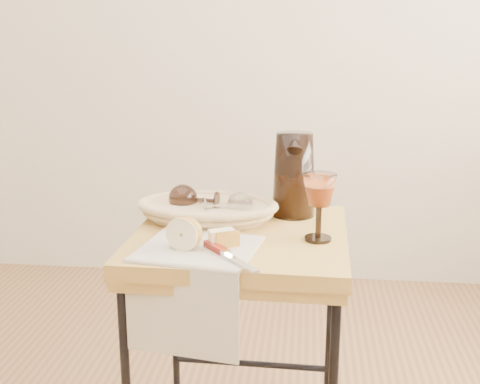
% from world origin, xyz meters
% --- Properties ---
extents(wall_back, '(3.60, 0.00, 2.70)m').
position_xyz_m(wall_back, '(0.00, 1.80, 1.35)').
color(wall_back, '#C3B696').
rests_on(wall_back, ground).
extents(side_table, '(0.60, 0.60, 0.75)m').
position_xyz_m(side_table, '(0.33, 0.31, 0.37)').
color(side_table, brown).
rests_on(side_table, floor).
extents(tea_towel, '(0.33, 0.30, 0.01)m').
position_xyz_m(tea_towel, '(0.24, 0.16, 0.75)').
color(tea_towel, beige).
rests_on(tea_towel, side_table).
extents(bread_basket, '(0.38, 0.27, 0.05)m').
position_xyz_m(bread_basket, '(0.22, 0.41, 0.77)').
color(bread_basket, tan).
rests_on(bread_basket, side_table).
extents(goblet_lying_a, '(0.15, 0.11, 0.09)m').
position_xyz_m(goblet_lying_a, '(0.19, 0.43, 0.80)').
color(goblet_lying_a, '#342016').
rests_on(goblet_lying_a, bread_basket).
extents(goblet_lying_b, '(0.14, 0.11, 0.08)m').
position_xyz_m(goblet_lying_b, '(0.28, 0.39, 0.80)').
color(goblet_lying_b, white).
rests_on(goblet_lying_b, bread_basket).
extents(pitcher, '(0.18, 0.26, 0.29)m').
position_xyz_m(pitcher, '(0.47, 0.49, 0.87)').
color(pitcher, black).
rests_on(pitcher, side_table).
extents(wine_goblet, '(0.11, 0.11, 0.18)m').
position_xyz_m(wine_goblet, '(0.55, 0.27, 0.84)').
color(wine_goblet, white).
rests_on(wine_goblet, side_table).
extents(apple_half, '(0.10, 0.07, 0.09)m').
position_xyz_m(apple_half, '(0.21, 0.15, 0.79)').
color(apple_half, red).
rests_on(apple_half, tea_towel).
extents(apple_wedge, '(0.07, 0.06, 0.04)m').
position_xyz_m(apple_wedge, '(0.30, 0.18, 0.77)').
color(apple_wedge, '#FFE2B3').
rests_on(apple_wedge, tea_towel).
extents(table_knife, '(0.16, 0.18, 0.02)m').
position_xyz_m(table_knife, '(0.33, 0.09, 0.76)').
color(table_knife, silver).
rests_on(table_knife, tea_towel).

